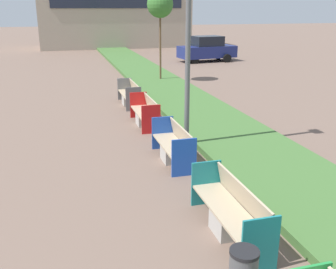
{
  "coord_description": "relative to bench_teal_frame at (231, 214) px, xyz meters",
  "views": [
    {
      "loc": [
        -1.79,
        1.07,
        3.89
      ],
      "look_at": [
        0.9,
        10.81,
        0.6
      ],
      "focal_mm": 42.0,
      "sensor_mm": 36.0,
      "label": 1
    }
  ],
  "objects": [
    {
      "name": "street_lamp_post",
      "position": [
        0.61,
        4.42,
        3.53
      ],
      "size": [
        0.24,
        0.44,
        7.06
      ],
      "color": "#56595B",
      "rests_on": "ground"
    },
    {
      "name": "planter_grass_strip",
      "position": [
        2.26,
        5.24,
        -0.28
      ],
      "size": [
        2.8,
        120.0,
        0.18
      ],
      "color": "#426B33",
      "rests_on": "ground"
    },
    {
      "name": "bench_blue_frame",
      "position": [
        -0.0,
        3.63,
        -0.01
      ],
      "size": [
        0.65,
        2.06,
        0.94
      ],
      "color": "#ADA8A0",
      "rests_on": "ground"
    },
    {
      "name": "parked_car_distant",
      "position": [
        7.97,
        22.16,
        0.54
      ],
      "size": [
        4.38,
        2.25,
        1.86
      ],
      "rotation": [
        0.0,
        0.0,
        0.12
      ],
      "color": "navy",
      "rests_on": "ground"
    },
    {
      "name": "sapling_tree_far",
      "position": [
        2.53,
        14.9,
        3.61
      ],
      "size": [
        1.35,
        1.35,
        4.69
      ],
      "color": "brown",
      "rests_on": "ground"
    },
    {
      "name": "bench_grey_frame",
      "position": [
        -0.0,
        10.15,
        -0.01
      ],
      "size": [
        0.65,
        2.15,
        0.94
      ],
      "color": "#ADA8A0",
      "rests_on": "ground"
    },
    {
      "name": "building_backdrop",
      "position": [
        3.06,
        35.58,
        3.61
      ],
      "size": [
        14.68,
        5.73,
        7.96
      ],
      "color": "tan",
      "rests_on": "ground"
    },
    {
      "name": "bench_red_frame",
      "position": [
        -0.0,
        7.11,
        -0.01
      ],
      "size": [
        0.65,
        2.09,
        0.94
      ],
      "color": "#ADA8A0",
      "rests_on": "ground"
    },
    {
      "name": "bench_teal_frame",
      "position": [
        0.0,
        0.0,
        0.0
      ],
      "size": [
        0.65,
        2.34,
        0.94
      ],
      "color": "#ADA8A0",
      "rests_on": "ground"
    }
  ]
}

